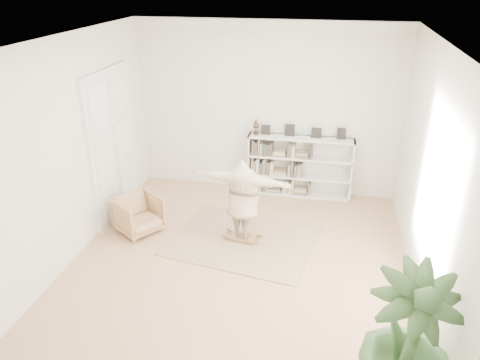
# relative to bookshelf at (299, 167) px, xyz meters

# --- Properties ---
(floor) EXTENTS (6.00, 6.00, 0.00)m
(floor) POSITION_rel_bookshelf_xyz_m (-0.74, -2.82, -0.64)
(floor) COLOR tan
(floor) RESTS_ON ground
(room_shell) EXTENTS (6.00, 6.00, 6.00)m
(room_shell) POSITION_rel_bookshelf_xyz_m (-0.74, 0.12, 2.87)
(room_shell) COLOR silver
(room_shell) RESTS_ON floor
(doors) EXTENTS (0.09, 1.78, 2.92)m
(doors) POSITION_rel_bookshelf_xyz_m (-3.45, -1.52, 0.76)
(doors) COLOR white
(doors) RESTS_ON floor
(bookshelf) EXTENTS (2.20, 0.35, 1.64)m
(bookshelf) POSITION_rel_bookshelf_xyz_m (0.00, 0.00, 0.00)
(bookshelf) COLOR silver
(bookshelf) RESTS_ON floor
(armchair) EXTENTS (1.04, 1.03, 0.69)m
(armchair) POSITION_rel_bookshelf_xyz_m (-2.77, -2.15, -0.29)
(armchair) COLOR tan
(armchair) RESTS_ON floor
(rug) EXTENTS (2.79, 2.38, 0.02)m
(rug) POSITION_rel_bookshelf_xyz_m (-0.81, -2.10, -0.63)
(rug) COLOR tan
(rug) RESTS_ON floor
(rocker_board) EXTENTS (0.52, 0.36, 0.10)m
(rocker_board) POSITION_rel_bookshelf_xyz_m (-0.81, -2.10, -0.57)
(rocker_board) COLOR olive
(rocker_board) RESTS_ON rug
(person) EXTENTS (1.88, 0.79, 1.48)m
(person) POSITION_rel_bookshelf_xyz_m (-0.81, -2.10, 0.23)
(person) COLOR tan
(person) RESTS_ON rocker_board
(houseplant) EXTENTS (1.19, 1.19, 1.76)m
(houseplant) POSITION_rel_bookshelf_xyz_m (1.56, -5.18, 0.24)
(houseplant) COLOR #325329
(houseplant) RESTS_ON floor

